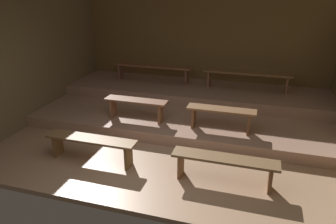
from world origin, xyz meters
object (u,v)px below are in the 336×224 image
(bench_lower_right, at_px, (221,114))
(bench_middle_right, at_px, (247,75))
(bench_floor_left, at_px, (91,143))
(bench_middle_left, at_px, (153,68))
(bench_lower_left, at_px, (136,104))
(bench_floor_right, at_px, (225,163))

(bench_lower_right, height_order, bench_middle_right, bench_middle_right)
(bench_floor_left, relative_size, bench_middle_left, 0.77)
(bench_lower_left, height_order, bench_middle_right, bench_middle_right)
(bench_lower_left, bearing_deg, bench_middle_right, 43.83)
(bench_floor_left, distance_m, bench_lower_left, 1.42)
(bench_middle_left, distance_m, bench_middle_right, 2.37)
(bench_floor_right, height_order, bench_middle_left, bench_middle_left)
(bench_middle_left, bearing_deg, bench_lower_right, -43.83)
(bench_lower_right, height_order, bench_middle_left, bench_middle_left)
(bench_floor_left, height_order, bench_middle_right, bench_middle_right)
(bench_floor_right, height_order, bench_lower_right, bench_lower_right)
(bench_floor_right, distance_m, bench_middle_left, 4.08)
(bench_floor_right, relative_size, bench_middle_left, 0.77)
(bench_floor_right, xyz_separation_m, bench_middle_left, (-2.30, 3.34, 0.47))
(bench_floor_left, distance_m, bench_middle_left, 3.38)
(bench_floor_left, relative_size, bench_lower_left, 1.23)
(bench_middle_right, bearing_deg, bench_middle_left, 180.00)
(bench_floor_right, xyz_separation_m, bench_middle_right, (0.07, 3.34, 0.47))
(bench_floor_left, height_order, bench_floor_right, same)
(bench_floor_left, bearing_deg, bench_middle_right, 55.52)
(bench_floor_left, xyz_separation_m, bench_lower_right, (1.97, 1.38, 0.22))
(bench_middle_left, bearing_deg, bench_lower_left, -80.48)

